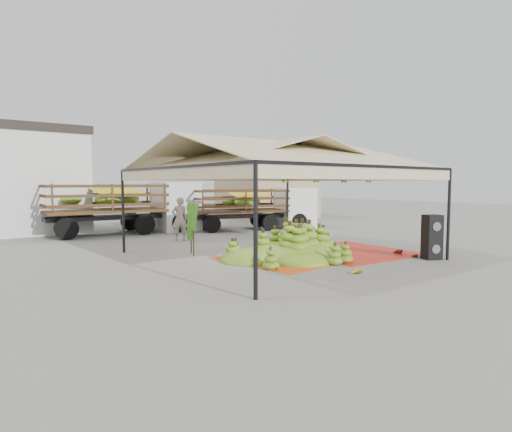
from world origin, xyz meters
TOP-DOWN VIEW (x-y plane):
  - ground at (0.00, 0.00)m, footprint 90.00×90.00m
  - canopy_tent at (0.00, 0.00)m, footprint 8.10×8.10m
  - building_tan at (10.00, 13.00)m, footprint 6.30×5.30m
  - tarp_left at (-0.05, -0.56)m, footprint 4.33×4.17m
  - tarp_right at (2.69, -0.94)m, footprint 4.32×4.51m
  - banana_heap at (0.23, -0.50)m, footprint 6.01×5.32m
  - hand_yellow_a at (0.34, -1.06)m, footprint 0.54×0.46m
  - hand_yellow_b at (-0.24, -3.70)m, footprint 0.62×0.58m
  - hand_red_a at (3.51, -3.07)m, footprint 0.47×0.44m
  - hand_red_b at (3.70, -2.29)m, footprint 0.55×0.48m
  - hand_green at (-1.65, -1.77)m, footprint 0.43×0.37m
  - hanging_bunches at (2.41, -0.21)m, footprint 4.74×0.24m
  - speaker_stack at (3.70, -3.61)m, footprint 0.69×0.65m
  - banana_leaves at (-2.25, 2.23)m, footprint 0.96×1.36m
  - vendor at (-0.88, 5.64)m, footprint 0.80×0.63m
  - truck_left at (-1.45, 9.88)m, footprint 7.65×3.04m
  - truck_right at (4.87, 7.36)m, footprint 7.01×4.24m

SIDE VIEW (x-z plane):
  - ground at x=0.00m, z-range 0.00..0.00m
  - banana_leaves at x=-2.25m, z-range -1.85..1.85m
  - tarp_left at x=-0.05m, z-range 0.00..0.01m
  - tarp_right at x=2.69m, z-range 0.00..0.01m
  - hand_red_a at x=3.51m, z-range 0.00..0.17m
  - hand_green at x=-1.65m, z-range 0.00..0.18m
  - hand_yellow_a at x=0.34m, z-range 0.00..0.22m
  - hand_yellow_b at x=-0.24m, z-range 0.00..0.23m
  - hand_red_b at x=3.70m, z-range 0.00..0.23m
  - banana_heap at x=0.23m, z-range 0.00..1.11m
  - speaker_stack at x=3.70m, z-range 0.00..1.49m
  - vendor at x=-0.88m, z-range 0.00..1.93m
  - truck_right at x=4.87m, z-range 0.27..2.54m
  - truck_left at x=-1.45m, z-range 0.30..2.87m
  - building_tan at x=10.00m, z-range 0.02..4.12m
  - hanging_bunches at x=2.41m, z-range 2.52..2.72m
  - canopy_tent at x=0.00m, z-range 1.30..5.30m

